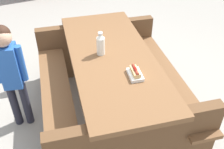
# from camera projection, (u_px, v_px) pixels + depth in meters

# --- Properties ---
(ground_plane) EXTENTS (30.00, 30.00, 0.00)m
(ground_plane) POSITION_uv_depth(u_px,v_px,m) (112.00, 112.00, 2.99)
(ground_plane) COLOR gray
(ground_plane) RESTS_ON ground
(picnic_table) EXTENTS (1.96, 1.61, 0.75)m
(picnic_table) POSITION_uv_depth(u_px,v_px,m) (112.00, 81.00, 2.72)
(picnic_table) COLOR brown
(picnic_table) RESTS_ON ground
(soda_bottle) EXTENTS (0.08, 0.08, 0.23)m
(soda_bottle) POSITION_uv_depth(u_px,v_px,m) (101.00, 44.00, 2.49)
(soda_bottle) COLOR silver
(soda_bottle) RESTS_ON picnic_table
(hotdog_tray) EXTENTS (0.19, 0.13, 0.08)m
(hotdog_tray) POSITION_uv_depth(u_px,v_px,m) (135.00, 73.00, 2.27)
(hotdog_tray) COLOR white
(hotdog_tray) RESTS_ON picnic_table
(child_in_coat) EXTENTS (0.18, 0.28, 1.13)m
(child_in_coat) POSITION_uv_depth(u_px,v_px,m) (10.00, 67.00, 2.44)
(child_in_coat) COLOR #262633
(child_in_coat) RESTS_ON ground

